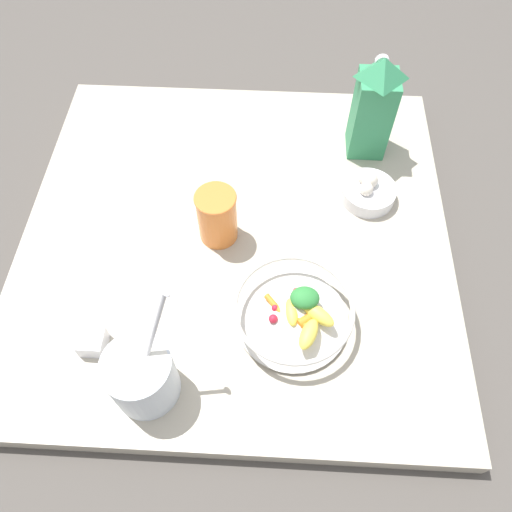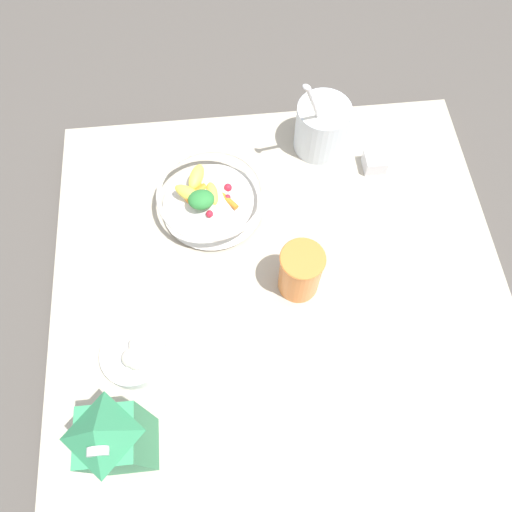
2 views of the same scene
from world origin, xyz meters
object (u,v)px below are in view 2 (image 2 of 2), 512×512
object	(u,v)px
milk_carton	(117,440)
yogurt_tub	(322,126)
drinking_cup	(300,271)
spice_jar	(375,162)
fruit_bowl	(211,198)
garlic_bowl	(134,355)

from	to	relation	value
milk_carton	yogurt_tub	size ratio (longest dim) A/B	0.97
yogurt_tub	drinking_cup	bearing A→B (deg)	-105.61
yogurt_tub	drinking_cup	distance (m)	0.37
yogurt_tub	spice_jar	distance (m)	0.15
fruit_bowl	drinking_cup	size ratio (longest dim) A/B	1.79
milk_carton	drinking_cup	size ratio (longest dim) A/B	1.97
fruit_bowl	yogurt_tub	xyz separation A→B (m)	(0.27, 0.15, 0.03)
drinking_cup	fruit_bowl	bearing A→B (deg)	129.18
garlic_bowl	drinking_cup	bearing A→B (deg)	20.19
garlic_bowl	yogurt_tub	bearing A→B (deg)	47.70
fruit_bowl	milk_carton	distance (m)	0.53
milk_carton	garlic_bowl	bearing A→B (deg)	88.76
fruit_bowl	milk_carton	bearing A→B (deg)	-109.34
fruit_bowl	garlic_bowl	world-z (taller)	fruit_bowl
spice_jar	milk_carton	bearing A→B (deg)	-134.59
milk_carton	spice_jar	xyz separation A→B (m)	(0.56, 0.56, -0.11)
fruit_bowl	drinking_cup	xyz separation A→B (m)	(0.17, -0.20, 0.03)
yogurt_tub	drinking_cup	size ratio (longest dim) A/B	2.03
drinking_cup	spice_jar	size ratio (longest dim) A/B	2.66
milk_carton	yogurt_tub	distance (m)	0.78
spice_jar	yogurt_tub	bearing A→B (deg)	147.05
drinking_cup	garlic_bowl	xyz separation A→B (m)	(-0.34, -0.12, -0.05)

